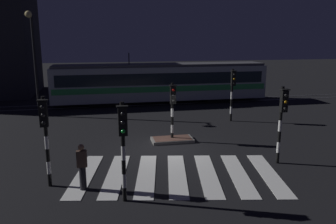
{
  "coord_description": "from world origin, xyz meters",
  "views": [
    {
      "loc": [
        -2.86,
        -15.16,
        5.35
      ],
      "look_at": [
        0.7,
        2.11,
        1.4
      ],
      "focal_mm": 35.71,
      "sensor_mm": 36.0,
      "label": 1
    }
  ],
  "objects_px": {
    "traffic_light_kerb_mid_left": "(123,138)",
    "tram": "(161,82)",
    "traffic_light_corner_near_left": "(45,129)",
    "pedestrian_waiting_at_kerb": "(82,167)",
    "traffic_light_corner_far_right": "(233,87)",
    "street_lamp_trackside_left": "(34,51)",
    "traffic_light_median_centre": "(173,103)",
    "traffic_light_corner_near_right": "(282,114)"
  },
  "relations": [
    {
      "from": "traffic_light_kerb_mid_left",
      "to": "pedestrian_waiting_at_kerb",
      "type": "distance_m",
      "value": 2.29
    },
    {
      "from": "street_lamp_trackside_left",
      "to": "traffic_light_median_centre",
      "type": "bearing_deg",
      "value": -43.33
    },
    {
      "from": "traffic_light_corner_far_right",
      "to": "traffic_light_kerb_mid_left",
      "type": "xyz_separation_m",
      "value": [
        -7.65,
        -9.58,
        -0.01
      ]
    },
    {
      "from": "traffic_light_corner_far_right",
      "to": "traffic_light_median_centre",
      "type": "xyz_separation_m",
      "value": [
        -4.67,
        -3.41,
        -0.21
      ]
    },
    {
      "from": "traffic_light_corner_far_right",
      "to": "street_lamp_trackside_left",
      "type": "xyz_separation_m",
      "value": [
        -12.51,
        3.98,
        2.21
      ]
    },
    {
      "from": "traffic_light_median_centre",
      "to": "pedestrian_waiting_at_kerb",
      "type": "xyz_separation_m",
      "value": [
        -4.37,
        -4.94,
        -1.16
      ]
    },
    {
      "from": "traffic_light_median_centre",
      "to": "traffic_light_kerb_mid_left",
      "type": "relative_size",
      "value": 0.91
    },
    {
      "from": "traffic_light_corner_near_right",
      "to": "traffic_light_corner_far_right",
      "type": "distance_m",
      "value": 7.52
    },
    {
      "from": "traffic_light_corner_far_right",
      "to": "street_lamp_trackside_left",
      "type": "distance_m",
      "value": 13.31
    },
    {
      "from": "traffic_light_kerb_mid_left",
      "to": "street_lamp_trackside_left",
      "type": "xyz_separation_m",
      "value": [
        -4.86,
        13.57,
        2.22
      ]
    },
    {
      "from": "traffic_light_kerb_mid_left",
      "to": "street_lamp_trackside_left",
      "type": "distance_m",
      "value": 14.58
    },
    {
      "from": "traffic_light_median_centre",
      "to": "pedestrian_waiting_at_kerb",
      "type": "distance_m",
      "value": 6.7
    },
    {
      "from": "traffic_light_kerb_mid_left",
      "to": "pedestrian_waiting_at_kerb",
      "type": "bearing_deg",
      "value": 138.53
    },
    {
      "from": "traffic_light_corner_far_right",
      "to": "street_lamp_trackside_left",
      "type": "relative_size",
      "value": 0.49
    },
    {
      "from": "traffic_light_kerb_mid_left",
      "to": "pedestrian_waiting_at_kerb",
      "type": "xyz_separation_m",
      "value": [
        -1.39,
        1.23,
        -1.35
      ]
    },
    {
      "from": "traffic_light_corner_near_left",
      "to": "traffic_light_median_centre",
      "type": "bearing_deg",
      "value": 38.64
    },
    {
      "from": "traffic_light_corner_near_left",
      "to": "tram",
      "type": "bearing_deg",
      "value": 65.13
    },
    {
      "from": "traffic_light_kerb_mid_left",
      "to": "tram",
      "type": "xyz_separation_m",
      "value": [
        4.34,
        16.68,
        -0.48
      ]
    },
    {
      "from": "traffic_light_corner_near_left",
      "to": "street_lamp_trackside_left",
      "type": "bearing_deg",
      "value": 100.78
    },
    {
      "from": "traffic_light_corner_far_right",
      "to": "traffic_light_corner_near_left",
      "type": "relative_size",
      "value": 1.01
    },
    {
      "from": "street_lamp_trackside_left",
      "to": "tram",
      "type": "bearing_deg",
      "value": 18.72
    },
    {
      "from": "traffic_light_kerb_mid_left",
      "to": "traffic_light_corner_near_left",
      "type": "relative_size",
      "value": 1.01
    },
    {
      "from": "traffic_light_corner_near_right",
      "to": "traffic_light_median_centre",
      "type": "relative_size",
      "value": 1.09
    },
    {
      "from": "traffic_light_corner_near_left",
      "to": "tram",
      "type": "relative_size",
      "value": 0.19
    },
    {
      "from": "traffic_light_corner_near_right",
      "to": "traffic_light_corner_far_right",
      "type": "relative_size",
      "value": 0.99
    },
    {
      "from": "traffic_light_corner_near_right",
      "to": "tram",
      "type": "relative_size",
      "value": 0.19
    },
    {
      "from": "traffic_light_corner_near_right",
      "to": "tram",
      "type": "distance_m",
      "value": 14.78
    },
    {
      "from": "traffic_light_corner_near_right",
      "to": "traffic_light_kerb_mid_left",
      "type": "height_order",
      "value": "traffic_light_kerb_mid_left"
    },
    {
      "from": "traffic_light_corner_near_right",
      "to": "street_lamp_trackside_left",
      "type": "height_order",
      "value": "street_lamp_trackside_left"
    },
    {
      "from": "traffic_light_corner_far_right",
      "to": "traffic_light_corner_near_left",
      "type": "xyz_separation_m",
      "value": [
        -10.25,
        -7.88,
        -0.03
      ]
    },
    {
      "from": "traffic_light_corner_near_left",
      "to": "pedestrian_waiting_at_kerb",
      "type": "xyz_separation_m",
      "value": [
        1.22,
        -0.48,
        -1.34
      ]
    },
    {
      "from": "traffic_light_corner_far_right",
      "to": "tram",
      "type": "relative_size",
      "value": 0.19
    },
    {
      "from": "traffic_light_corner_far_right",
      "to": "pedestrian_waiting_at_kerb",
      "type": "bearing_deg",
      "value": -137.23
    },
    {
      "from": "pedestrian_waiting_at_kerb",
      "to": "traffic_light_kerb_mid_left",
      "type": "bearing_deg",
      "value": -41.47
    },
    {
      "from": "pedestrian_waiting_at_kerb",
      "to": "traffic_light_median_centre",
      "type": "bearing_deg",
      "value": 48.54
    },
    {
      "from": "traffic_light_kerb_mid_left",
      "to": "traffic_light_corner_near_left",
      "type": "bearing_deg",
      "value": 146.78
    },
    {
      "from": "traffic_light_corner_far_right",
      "to": "street_lamp_trackside_left",
      "type": "bearing_deg",
      "value": 162.34
    },
    {
      "from": "tram",
      "to": "traffic_light_corner_near_right",
      "type": "bearing_deg",
      "value": -80.48
    },
    {
      "from": "traffic_light_corner_near_right",
      "to": "traffic_light_corner_near_left",
      "type": "height_order",
      "value": "traffic_light_corner_near_right"
    },
    {
      "from": "traffic_light_median_centre",
      "to": "traffic_light_corner_near_left",
      "type": "distance_m",
      "value": 7.15
    },
    {
      "from": "traffic_light_corner_near_right",
      "to": "street_lamp_trackside_left",
      "type": "relative_size",
      "value": 0.48
    },
    {
      "from": "traffic_light_median_centre",
      "to": "traffic_light_corner_near_left",
      "type": "relative_size",
      "value": 0.92
    }
  ]
}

